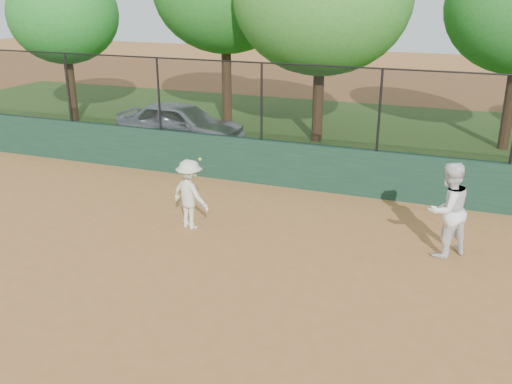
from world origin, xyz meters
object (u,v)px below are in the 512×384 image
(player_main, at_px, (190,194))
(tree_0, at_px, (63,15))
(parked_car, at_px, (181,124))
(player_second, at_px, (447,210))

(player_main, xyz_separation_m, tree_0, (-9.08, 7.76, 3.21))
(parked_car, height_order, tree_0, tree_0)
(player_main, relative_size, tree_0, 0.29)
(player_second, distance_m, tree_0, 16.30)
(player_main, bearing_deg, parked_car, 119.72)
(player_second, bearing_deg, parked_car, -76.97)
(player_second, bearing_deg, tree_0, -71.66)
(parked_car, bearing_deg, player_second, -121.05)
(tree_0, bearing_deg, player_second, -26.71)
(player_second, bearing_deg, player_main, -38.79)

